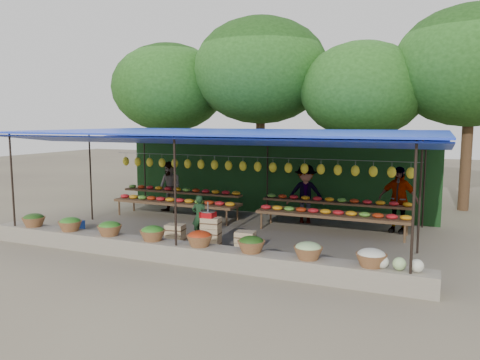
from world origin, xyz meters
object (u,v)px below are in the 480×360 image
at_px(weighing_scale, 208,214).
at_px(blue_crate_back, 75,225).
at_px(blue_crate_front, 16,230).
at_px(vendor_seated, 199,217).
at_px(crate_counter, 210,236).

relative_size(weighing_scale, blue_crate_back, 0.75).
bearing_deg(blue_crate_back, blue_crate_front, -111.56).
relative_size(blue_crate_front, blue_crate_back, 1.09).
height_order(weighing_scale, blue_crate_back, weighing_scale).
xyz_separation_m(weighing_scale, blue_crate_front, (-5.26, -0.99, -0.69)).
bearing_deg(vendor_seated, blue_crate_front, 8.37).
bearing_deg(blue_crate_back, weighing_scale, 16.09).
bearing_deg(weighing_scale, blue_crate_front, -169.32).
bearing_deg(weighing_scale, blue_crate_back, 177.99).
height_order(weighing_scale, vendor_seated, weighing_scale).
height_order(blue_crate_front, blue_crate_back, blue_crate_front).
bearing_deg(crate_counter, vendor_seated, 131.10).
height_order(vendor_seated, blue_crate_front, vendor_seated).
height_order(weighing_scale, blue_crate_front, weighing_scale).
relative_size(crate_counter, blue_crate_back, 4.71).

